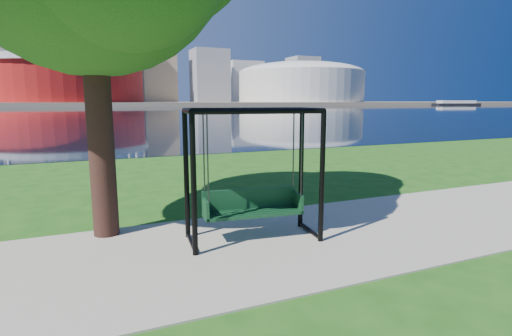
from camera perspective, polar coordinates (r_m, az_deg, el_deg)
ground at (r=7.95m, az=1.82°, el=-9.41°), size 900.00×900.00×0.00m
path at (r=7.52m, az=3.48°, el=-10.43°), size 120.00×4.00×0.03m
river at (r=108.87m, az=-21.94°, el=7.49°), size 900.00×180.00×0.02m
far_bank at (r=312.82m, az=-23.12°, el=8.48°), size 900.00×228.00×2.00m
stadium at (r=242.17m, az=-25.56°, el=11.37°), size 83.00×83.00×32.00m
arena at (r=278.83m, az=6.45°, el=12.20°), size 84.00×84.00×26.56m
skyline at (r=327.89m, az=-24.33°, el=14.54°), size 392.00×66.00×96.50m
swing at (r=7.32m, az=-0.48°, el=-1.41°), size 2.51×1.30×2.46m
barge at (r=291.07m, az=26.70°, el=8.29°), size 31.25×14.24×3.02m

